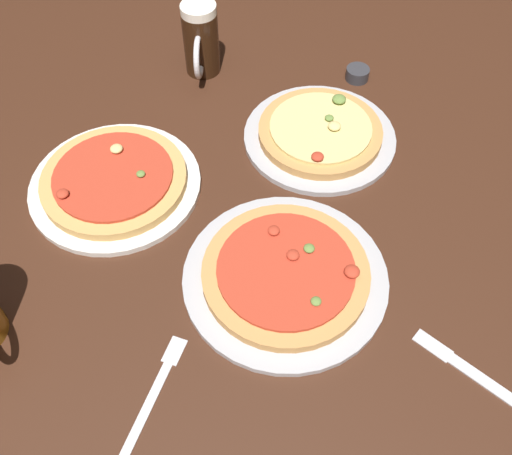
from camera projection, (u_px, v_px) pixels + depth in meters
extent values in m
cube|color=#3D2114|center=(256.00, 239.00, 1.02)|extent=(2.40, 2.40, 0.03)
cylinder|color=#B2B2B7|center=(287.00, 277.00, 0.95)|extent=(0.34, 0.34, 0.01)
cylinder|color=tan|center=(288.00, 272.00, 0.93)|extent=(0.27, 0.27, 0.02)
cylinder|color=#B73823|center=(288.00, 268.00, 0.92)|extent=(0.22, 0.22, 0.01)
ellipsoid|color=olive|center=(309.00, 248.00, 0.94)|extent=(0.02, 0.02, 0.01)
ellipsoid|color=#B73823|center=(352.00, 271.00, 0.91)|extent=(0.03, 0.03, 0.01)
ellipsoid|color=#B73823|center=(274.00, 230.00, 0.96)|extent=(0.02, 0.02, 0.01)
ellipsoid|color=olive|center=(316.00, 301.00, 0.88)|extent=(0.02, 0.02, 0.01)
ellipsoid|color=#B73823|center=(293.00, 255.00, 0.93)|extent=(0.02, 0.02, 0.01)
cylinder|color=silver|center=(116.00, 185.00, 1.07)|extent=(0.32, 0.32, 0.01)
cylinder|color=tan|center=(114.00, 180.00, 1.05)|extent=(0.27, 0.27, 0.02)
cylinder|color=#B73823|center=(113.00, 175.00, 1.04)|extent=(0.22, 0.22, 0.01)
ellipsoid|color=olive|center=(141.00, 174.00, 1.04)|extent=(0.02, 0.02, 0.01)
ellipsoid|color=#DBC67A|center=(116.00, 149.00, 1.07)|extent=(0.02, 0.02, 0.01)
ellipsoid|color=#B73823|center=(62.00, 194.00, 1.01)|extent=(0.02, 0.02, 0.01)
cylinder|color=#B2B2B7|center=(319.00, 137.00, 1.14)|extent=(0.30, 0.30, 0.01)
cylinder|color=tan|center=(320.00, 132.00, 1.13)|extent=(0.24, 0.24, 0.02)
cylinder|color=#DBC67A|center=(321.00, 127.00, 1.12)|extent=(0.20, 0.20, 0.01)
ellipsoid|color=#B73823|center=(318.00, 157.00, 1.06)|extent=(0.02, 0.02, 0.01)
ellipsoid|color=olive|center=(329.00, 118.00, 1.13)|extent=(0.02, 0.02, 0.01)
ellipsoid|color=olive|center=(339.00, 99.00, 1.16)|extent=(0.03, 0.03, 0.01)
ellipsoid|color=#DBC67A|center=(334.00, 126.00, 1.11)|extent=(0.03, 0.03, 0.01)
cylinder|color=black|center=(201.00, 43.00, 1.22)|extent=(0.08, 0.08, 0.14)
cylinder|color=white|center=(198.00, 9.00, 1.16)|extent=(0.07, 0.07, 0.02)
torus|color=silver|center=(199.00, 57.00, 1.19)|extent=(0.06, 0.08, 0.09)
cylinder|color=#333338|center=(357.00, 74.00, 1.25)|extent=(0.05, 0.05, 0.03)
cube|color=silver|center=(146.00, 410.00, 0.82)|extent=(0.13, 0.12, 0.01)
cube|color=silver|center=(174.00, 350.00, 0.87)|extent=(0.05, 0.05, 0.00)
cube|color=silver|center=(501.00, 392.00, 0.83)|extent=(0.09, 0.19, 0.01)
cube|color=silver|center=(433.00, 345.00, 0.88)|extent=(0.04, 0.06, 0.00)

